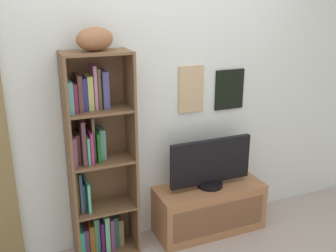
% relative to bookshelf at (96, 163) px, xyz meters
% --- Properties ---
extents(back_wall, '(4.80, 0.08, 2.54)m').
position_rel_bookshelf_xyz_m(back_wall, '(0.51, 0.14, 0.50)').
color(back_wall, silver).
rests_on(back_wall, ground).
extents(bookshelf, '(0.50, 0.28, 1.63)m').
position_rel_bookshelf_xyz_m(bookshelf, '(0.00, 0.00, 0.00)').
color(bookshelf, brown).
rests_on(bookshelf, ground).
extents(football, '(0.34, 0.28, 0.17)m').
position_rel_bookshelf_xyz_m(football, '(0.04, -0.03, 0.94)').
color(football, brown).
rests_on(football, bookshelf).
extents(tv_stand, '(0.96, 0.38, 0.43)m').
position_rel_bookshelf_xyz_m(tv_stand, '(0.96, -0.09, -0.56)').
color(tv_stand, '#9B6841').
rests_on(tv_stand, ground).
extents(television, '(0.74, 0.22, 0.43)m').
position_rel_bookshelf_xyz_m(television, '(0.96, -0.08, -0.13)').
color(television, black).
rests_on(television, tv_stand).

